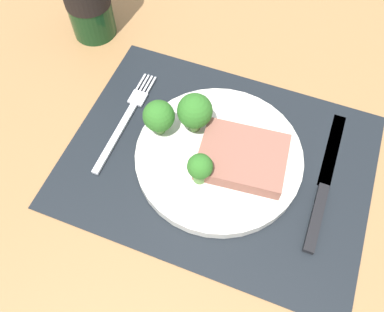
% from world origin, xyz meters
% --- Properties ---
extents(ground_plane, '(1.40, 1.10, 0.03)m').
position_xyz_m(ground_plane, '(0.00, 0.00, -0.01)').
color(ground_plane, '#996D42').
extents(placemat, '(0.43, 0.33, 0.00)m').
position_xyz_m(placemat, '(0.00, 0.00, 0.00)').
color(placemat, black).
rests_on(placemat, ground_plane).
extents(plate, '(0.24, 0.24, 0.02)m').
position_xyz_m(plate, '(0.00, 0.00, 0.01)').
color(plate, silver).
rests_on(plate, placemat).
extents(steak, '(0.13, 0.10, 0.02)m').
position_xyz_m(steak, '(0.03, -0.00, 0.03)').
color(steak, '#8C5647').
rests_on(steak, plate).
extents(broccoli_center, '(0.03, 0.03, 0.05)m').
position_xyz_m(broccoli_center, '(-0.01, -0.05, 0.05)').
color(broccoli_center, '#5B8942').
rests_on(broccoli_center, plate).
extents(broccoli_back_left, '(0.04, 0.04, 0.06)m').
position_xyz_m(broccoli_back_left, '(-0.09, 0.01, 0.05)').
color(broccoli_back_left, '#5B8942').
rests_on(broccoli_back_left, plate).
extents(broccoli_near_fork, '(0.05, 0.05, 0.07)m').
position_xyz_m(broccoli_near_fork, '(-0.05, 0.03, 0.06)').
color(broccoli_near_fork, '#5B8942').
rests_on(broccoli_near_fork, plate).
extents(fork, '(0.02, 0.19, 0.01)m').
position_xyz_m(fork, '(-0.15, 0.01, 0.01)').
color(fork, silver).
rests_on(fork, placemat).
extents(knife, '(0.02, 0.23, 0.01)m').
position_xyz_m(knife, '(0.15, 0.01, 0.01)').
color(knife, black).
rests_on(knife, placemat).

